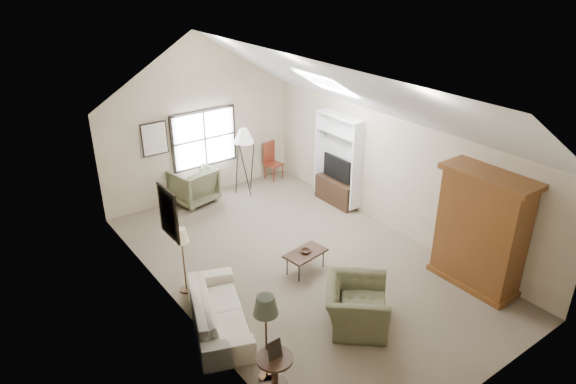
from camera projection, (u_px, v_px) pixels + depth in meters
room_shell at (302, 104)px, 8.74m from camera, size 5.01×8.01×4.00m
window at (204, 139)px, 12.43m from camera, size 1.72×0.08×1.42m
skylight at (326, 83)px, 10.08m from camera, size 0.80×1.20×0.52m
wall_art at (161, 174)px, 9.78m from camera, size 1.97×3.71×0.88m
armoire at (481, 231)px, 9.06m from camera, size 0.60×1.50×2.20m
tv_alcove at (338, 159)px, 12.04m from camera, size 0.32×1.30×2.10m
media_console at (336, 192)px, 12.39m from camera, size 0.34×1.18×0.60m
tv_panel at (337, 168)px, 12.12m from camera, size 0.05×0.90×0.55m
sofa at (218, 311)px, 8.30m from camera, size 1.47×2.22×0.60m
armchair_near at (356, 305)px, 8.33m from camera, size 1.49×1.50×0.73m
armchair_far at (193, 185)px, 12.39m from camera, size 1.12×1.14×0.88m
coffee_table at (305, 262)px, 9.78m from camera, size 0.87×0.57×0.42m
bowl at (306, 251)px, 9.68m from camera, size 0.22×0.22×0.05m
side_table at (275, 372)px, 7.16m from camera, size 0.67×0.67×0.52m
side_chair at (274, 161)px, 13.63m from camera, size 0.45×0.45×1.01m
tripod_lamp at (245, 161)px, 12.67m from camera, size 0.66×0.66×1.73m
dark_lamp at (266, 338)px, 7.11m from camera, size 0.44×0.44×1.44m
tan_lamp at (184, 260)px, 9.03m from camera, size 0.33×0.33×1.30m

